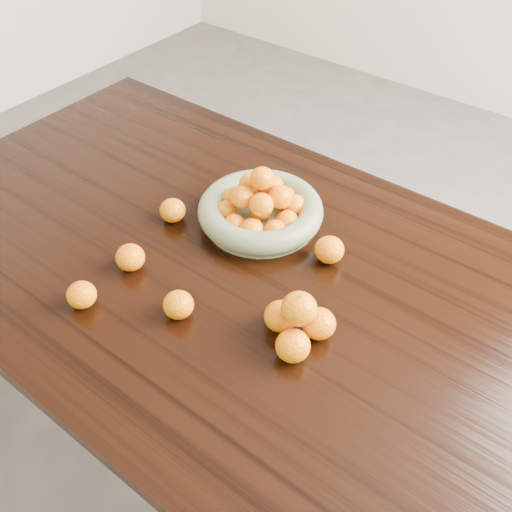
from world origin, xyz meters
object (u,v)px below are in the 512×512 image
Objects in this scene: dining_table at (273,311)px; orange_pyramid at (298,323)px; loose_orange_0 at (130,258)px; fruit_bowl at (261,209)px.

orange_pyramid is at bearing -36.46° from dining_table.
loose_orange_0 is at bearing -171.83° from orange_pyramid.
dining_table is 30.40× the size of loose_orange_0.
dining_table is 0.25m from fruit_bowl.
fruit_bowl is 0.38m from orange_pyramid.
orange_pyramid reaches higher than loose_orange_0.
fruit_bowl is 4.64× the size of loose_orange_0.
loose_orange_0 is (-0.13, -0.31, -0.01)m from fruit_bowl.
loose_orange_0 is (-0.28, -0.15, 0.12)m from dining_table.
loose_orange_0 reaches higher than dining_table.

